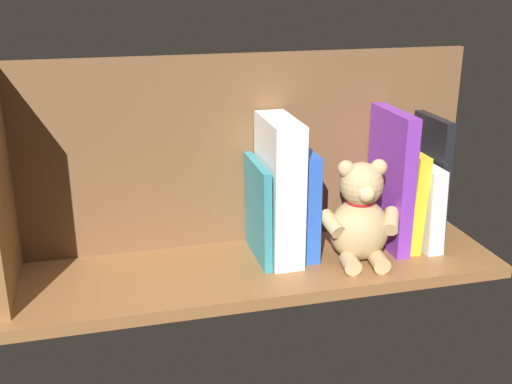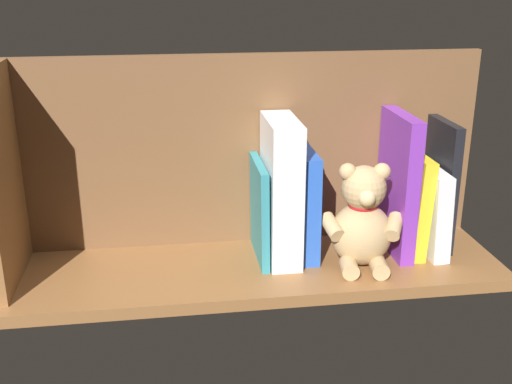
{
  "view_description": "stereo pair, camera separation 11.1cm",
  "coord_description": "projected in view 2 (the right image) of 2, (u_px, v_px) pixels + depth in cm",
  "views": [
    {
      "loc": [
        25.75,
        101.0,
        51.27
      ],
      "look_at": [
        0.0,
        0.0,
        13.86
      ],
      "focal_mm": 43.9,
      "sensor_mm": 36.0,
      "label": 1
    },
    {
      "loc": [
        14.91,
        103.16,
        51.27
      ],
      "look_at": [
        0.0,
        0.0,
        13.86
      ],
      "focal_mm": 43.9,
      "sensor_mm": 36.0,
      "label": 2
    }
  ],
  "objects": [
    {
      "name": "book_1",
      "position": [
        427.0,
        208.0,
        1.19
      ],
      "size": [
        3.7,
        15.73,
        16.58
      ],
      "primitive_type": "cube",
      "rotation": [
        0.0,
        0.04,
        0.0
      ],
      "color": "silver",
      "rests_on": "ground_plane"
    },
    {
      "name": "ground_plane",
      "position": [
        256.0,
        268.0,
        1.16
      ],
      "size": [
        89.68,
        26.61,
        2.2
      ],
      "primitive_type": "cube",
      "color": "brown"
    },
    {
      "name": "dictionary_thick_white",
      "position": [
        281.0,
        190.0,
        1.14
      ],
      "size": [
        5.59,
        15.1,
        26.37
      ],
      "primitive_type": "cube",
      "color": "white",
      "rests_on": "ground_plane"
    },
    {
      "name": "book_2",
      "position": [
        411.0,
        201.0,
        1.19
      ],
      "size": [
        3.24,
        14.68,
        19.15
      ],
      "primitive_type": "cube",
      "rotation": [
        0.0,
        -0.04,
        0.0
      ],
      "color": "yellow",
      "rests_on": "ground_plane"
    },
    {
      "name": "book_0",
      "position": [
        440.0,
        184.0,
        1.2
      ],
      "size": [
        1.99,
        12.44,
        24.61
      ],
      "primitive_type": "cube",
      "rotation": [
        0.0,
        0.01,
        0.0
      ],
      "color": "black",
      "rests_on": "ground_plane"
    },
    {
      "name": "shelf_side_divider",
      "position": [
        0.0,
        179.0,
        1.03
      ],
      "size": [
        2.4,
        20.61,
        36.71
      ],
      "primitive_type": "cube",
      "color": "brown",
      "rests_on": "ground_plane"
    },
    {
      "name": "teddy_bear",
      "position": [
        362.0,
        221.0,
        1.12
      ],
      "size": [
        15.46,
        13.31,
        19.22
      ],
      "rotation": [
        0.0,
        0.0,
        -0.14
      ],
      "color": "tan",
      "rests_on": "ground_plane"
    },
    {
      "name": "book_5",
      "position": [
        259.0,
        211.0,
        1.15
      ],
      "size": [
        1.73,
        14.78,
        18.54
      ],
      "primitive_type": "cube",
      "rotation": [
        0.0,
        0.02,
        0.0
      ],
      "color": "teal",
      "rests_on": "ground_plane"
    },
    {
      "name": "book_3",
      "position": [
        398.0,
        184.0,
        1.17
      ],
      "size": [
        2.71,
        15.44,
        26.62
      ],
      "primitive_type": "cube",
      "color": "purple",
      "rests_on": "ground_plane"
    },
    {
      "name": "book_4",
      "position": [
        305.0,
        203.0,
        1.16
      ],
      "size": [
        3.24,
        13.42,
        20.2
      ],
      "primitive_type": "cube",
      "rotation": [
        0.0,
        0.01,
        0.0
      ],
      "color": "blue",
      "rests_on": "ground_plane"
    },
    {
      "name": "shelf_back_panel",
      "position": [
        248.0,
        151.0,
        1.2
      ],
      "size": [
        89.68,
        1.5,
        36.71
      ],
      "primitive_type": "cube",
      "color": "brown",
      "rests_on": "ground_plane"
    }
  ]
}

